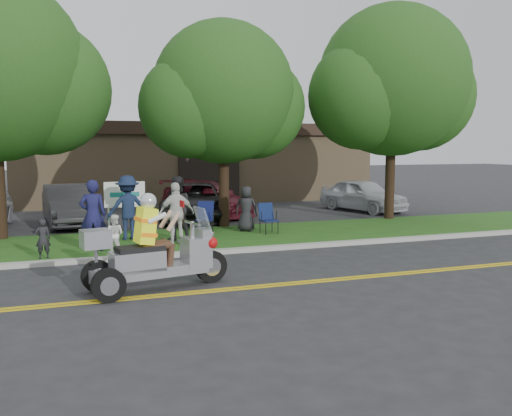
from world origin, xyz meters
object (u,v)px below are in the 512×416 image
object	(u,v)px
spectator_adult_mid	(176,208)
spectator_adult_right	(176,213)
lawn_chair_b	(267,216)
parked_car_left	(69,205)
spectator_adult_left	(93,215)
lawn_chair_a	(205,215)
trike_scooter	(152,257)
parked_car_far_right	(363,195)
parked_car_mid	(195,202)
parked_car_right	(206,199)

from	to	relation	value
spectator_adult_mid	spectator_adult_right	bearing A→B (deg)	87.63
lawn_chair_b	parked_car_left	bearing A→B (deg)	135.95
spectator_adult_left	parked_car_left	xyz separation A→B (m)	(-0.54, 5.65, -0.31)
lawn_chair_a	lawn_chair_b	xyz separation A→B (m)	(1.83, -0.76, -0.02)
spectator_adult_left	spectator_adult_mid	bearing A→B (deg)	-152.98
trike_scooter	lawn_chair_b	bearing A→B (deg)	39.87
trike_scooter	lawn_chair_a	bearing A→B (deg)	56.45
parked_car_far_right	trike_scooter	bearing A→B (deg)	-152.11
parked_car_left	parked_car_far_right	size ratio (longest dim) A/B	1.07
parked_car_far_right	lawn_chair_a	bearing A→B (deg)	-168.94
parked_car_mid	spectator_adult_left	bearing A→B (deg)	-111.26
spectator_adult_right	parked_car_mid	world-z (taller)	spectator_adult_right
spectator_adult_left	parked_car_mid	size ratio (longest dim) A/B	0.36
trike_scooter	parked_car_left	xyz separation A→B (m)	(-1.44, 9.80, 0.06)
spectator_adult_right	parked_car_left	size ratio (longest dim) A/B	0.39
lawn_chair_b	spectator_adult_left	xyz separation A→B (m)	(-5.36, -1.19, 0.41)
lawn_chair_a	parked_car_far_right	distance (m)	9.09
spectator_adult_mid	spectator_adult_right	size ratio (longest dim) A/B	1.07
trike_scooter	parked_car_far_right	xyz separation A→B (m)	(10.77, 10.13, 0.03)
spectator_adult_mid	spectator_adult_right	world-z (taller)	spectator_adult_mid
trike_scooter	parked_car_far_right	world-z (taller)	trike_scooter
lawn_chair_b	parked_car_right	world-z (taller)	parked_car_right
spectator_adult_mid	parked_car_mid	xyz separation A→B (m)	(1.62, 4.54, -0.32)
lawn_chair_a	parked_car_far_right	xyz separation A→B (m)	(8.14, 4.04, 0.05)
lawn_chair_b	parked_car_left	distance (m)	7.41
lawn_chair_b	parked_car_far_right	world-z (taller)	parked_car_far_right
spectator_adult_left	parked_car_left	distance (m)	5.68
lawn_chair_b	spectator_adult_right	size ratio (longest dim) A/B	0.55
lawn_chair_a	spectator_adult_right	size ratio (longest dim) A/B	0.57
parked_car_mid	parked_car_right	distance (m)	1.57
lawn_chair_b	parked_car_mid	bearing A→B (deg)	100.76
lawn_chair_b	spectator_adult_left	world-z (taller)	spectator_adult_left
spectator_adult_mid	spectator_adult_left	bearing A→B (deg)	28.70
spectator_adult_mid	spectator_adult_right	distance (m)	0.71
parked_car_far_right	parked_car_right	bearing A→B (deg)	158.12
spectator_adult_right	parked_car_far_right	distance (m)	11.06
trike_scooter	parked_car_left	world-z (taller)	trike_scooter
lawn_chair_a	parked_car_mid	xyz separation A→B (m)	(0.49, 3.46, 0.06)
spectator_adult_right	parked_car_left	bearing A→B (deg)	-69.84
lawn_chair_a	spectator_adult_left	distance (m)	4.05
parked_car_mid	spectator_adult_right	bearing A→B (deg)	-93.24
spectator_adult_left	spectator_adult_right	bearing A→B (deg)	-168.41
spectator_adult_mid	parked_car_mid	distance (m)	4.83
parked_car_mid	parked_car_right	world-z (taller)	parked_car_mid
trike_scooter	parked_car_mid	world-z (taller)	trike_scooter
spectator_adult_mid	parked_car_left	world-z (taller)	spectator_adult_mid
parked_car_left	spectator_adult_left	bearing A→B (deg)	-90.24
trike_scooter	parked_car_right	world-z (taller)	trike_scooter
parked_car_left	parked_car_right	xyz separation A→B (m)	(5.33, 1.12, -0.03)
lawn_chair_a	parked_car_left	distance (m)	5.51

